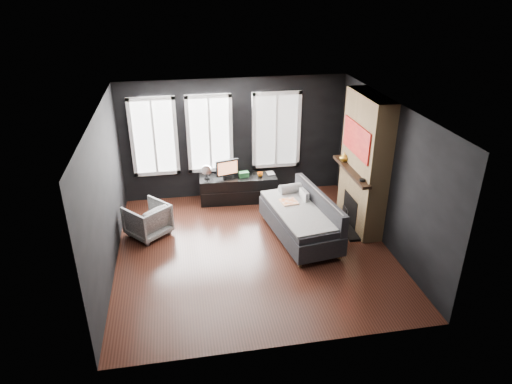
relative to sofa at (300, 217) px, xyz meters
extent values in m
plane|color=black|center=(-0.96, -0.30, -0.45)|extent=(5.00, 5.00, 0.00)
plane|color=white|center=(-0.96, -0.30, 2.25)|extent=(5.00, 5.00, 0.00)
cube|color=black|center=(-0.96, 2.20, 0.90)|extent=(5.00, 0.02, 2.70)
cube|color=black|center=(-3.46, -0.30, 0.90)|extent=(0.02, 5.00, 2.70)
cube|color=black|center=(1.54, -0.30, 0.90)|extent=(0.02, 5.00, 2.70)
cube|color=gray|center=(0.18, 0.37, 0.20)|extent=(0.12, 0.34, 0.33)
imported|color=white|center=(-2.91, 0.60, -0.08)|extent=(0.98, 0.97, 0.73)
imported|color=orange|center=(-0.46, 1.72, 0.20)|extent=(0.14, 0.12, 0.12)
imported|color=tan|center=(-0.28, 1.84, 0.25)|extent=(0.17, 0.03, 0.22)
cube|color=#256531|center=(-0.82, 1.77, 0.19)|extent=(0.23, 0.16, 0.11)
imported|color=gold|center=(1.09, 0.75, 0.87)|extent=(0.20, 0.20, 0.18)
cylinder|color=black|center=(1.09, -0.25, 0.80)|extent=(0.13, 0.13, 0.04)
camera|label=1|loc=(-2.19, -7.45, 4.22)|focal=32.00mm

